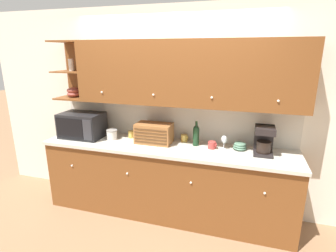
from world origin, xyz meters
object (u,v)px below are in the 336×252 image
bread_box (154,133)px  mug (212,145)px  wine_bottle (196,135)px  microwave (82,125)px  mug_patterned_third (131,134)px  bowl_stack_on_counter (240,146)px  mug_blue_second (184,138)px  wine_glass (224,140)px  storage_canister (112,135)px  coffee_maker (264,140)px

bread_box → mug: 0.74m
wine_bottle → microwave: bearing=-175.6°
mug_patterned_third → bowl_stack_on_counter: 1.41m
mug_blue_second → mug: 0.41m
mug_patterned_third → wine_glass: (1.23, -0.07, 0.07)m
mug_blue_second → mug: (0.38, -0.15, -0.00)m
microwave → bowl_stack_on_counter: bearing=3.4°
wine_bottle → storage_canister: bearing=-175.4°
mug_patterned_third → wine_glass: 1.23m
storage_canister → mug: 1.31m
bread_box → wine_bottle: 0.53m
mug_blue_second → mug: size_ratio=0.90×
wine_glass → microwave: bearing=-177.3°
wine_bottle → bowl_stack_on_counter: bearing=0.6°
mug → wine_glass: 0.16m
microwave → bread_box: 1.00m
mug_blue_second → mug: bearing=-21.8°
microwave → mug_blue_second: microwave is taller
bread_box → bowl_stack_on_counter: bearing=3.6°
mug_blue_second → bowl_stack_on_counter: (0.69, -0.09, -0.00)m
coffee_maker → mug: bearing=-178.3°
mug_patterned_third → bowl_stack_on_counter: bearing=-1.5°
bread_box → wine_bottle: wine_bottle is taller
wine_glass → mug_blue_second: bearing=166.5°
wine_glass → wine_bottle: bearing=175.2°
microwave → mug_patterned_third: (0.64, 0.16, -0.12)m
bowl_stack_on_counter → coffee_maker: bearing=-9.9°
storage_canister → bowl_stack_on_counter: bearing=3.3°
microwave → coffee_maker: (2.31, 0.08, -0.00)m
mug_blue_second → wine_bottle: (0.17, -0.09, 0.09)m
storage_canister → mug_blue_second: (0.93, 0.18, -0.02)m
bowl_stack_on_counter → mug: bearing=-169.0°
bowl_stack_on_counter → storage_canister: bearing=-176.7°
microwave → bread_box: (1.00, 0.06, -0.04)m
wine_bottle → coffee_maker: bearing=-2.9°
bowl_stack_on_counter → mug_patterned_third: bearing=178.5°
bread_box → coffee_maker: size_ratio=1.41×
bowl_stack_on_counter → coffee_maker: size_ratio=0.50×
storage_canister → bread_box: bearing=2.8°
wine_glass → mug_patterned_third: bearing=176.6°
mug_patterned_third → mug: size_ratio=0.92×
coffee_maker → bread_box: bearing=-179.1°
mug → coffee_maker: coffee_maker is taller
wine_glass → coffee_maker: coffee_maker is taller
coffee_maker → mug_blue_second: bearing=172.0°
mug_patterned_third → bread_box: 0.38m
bread_box → wine_bottle: size_ratio=1.47×
mug_blue_second → mug: mug_blue_second is taller
microwave → wine_glass: microwave is taller
bread_box → mug_blue_second: (0.36, 0.15, -0.08)m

